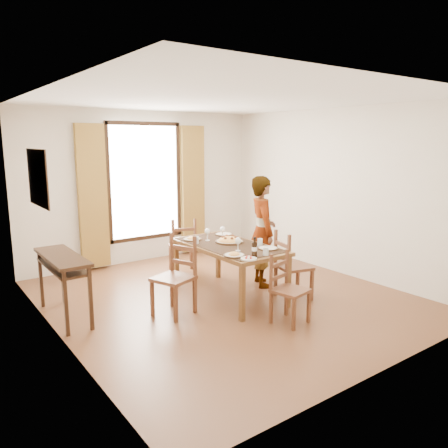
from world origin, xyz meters
TOP-DOWN VIEW (x-y plane):
  - ground at (0.00, 0.00)m, footprint 5.00×5.00m
  - room_shell at (-0.00, 0.13)m, footprint 4.60×5.10m
  - console_table at (-2.03, 0.60)m, footprint 0.38×1.20m
  - dining_table at (0.06, 0.01)m, footprint 0.89×1.71m
  - chair_west at (-0.85, -0.09)m, footprint 0.57×0.57m
  - chair_north at (0.10, 1.33)m, footprint 0.54×0.54m
  - chair_south at (0.11, -1.13)m, footprint 0.45×0.45m
  - chair_east at (0.72, -0.57)m, footprint 0.51×0.51m
  - man at (0.78, 0.13)m, footprint 0.90×0.85m
  - plate_sw at (-0.25, -0.53)m, footprint 0.27×0.27m
  - plate_se at (0.33, -0.51)m, footprint 0.27×0.27m
  - plate_nw at (-0.20, 0.55)m, footprint 0.27×0.27m
  - plate_ne at (0.37, 0.55)m, footprint 0.27×0.27m
  - pasta_platter at (0.14, 0.10)m, footprint 0.40×0.40m
  - caprese_plate at (-0.20, -0.76)m, footprint 0.20×0.20m
  - wine_glass_a at (-0.06, -0.35)m, footprint 0.08×0.08m
  - wine_glass_b at (0.22, 0.37)m, footprint 0.08×0.08m
  - wine_glass_c at (-0.04, 0.38)m, footprint 0.08×0.08m
  - tumbler_a at (0.36, -0.31)m, footprint 0.07×0.07m
  - tumbler_b at (-0.27, 0.32)m, footprint 0.07×0.07m
  - tumbler_c at (0.09, -0.73)m, footprint 0.07×0.07m
  - wine_bottle at (-0.07, -0.70)m, footprint 0.07×0.07m

SIDE VIEW (x-z plane):
  - ground at x=0.00m, z-range 0.00..0.00m
  - chair_south at x=0.11m, z-range -0.03..0.83m
  - chair_north at x=0.10m, z-range -0.03..0.91m
  - chair_east at x=0.72m, z-range -0.03..0.93m
  - chair_west at x=-0.85m, z-range -0.03..0.97m
  - console_table at x=-2.03m, z-range 0.28..1.08m
  - dining_table at x=0.06m, z-range 0.31..1.06m
  - caprese_plate at x=-0.20m, z-range 0.76..0.80m
  - plate_sw at x=-0.25m, z-range 0.76..0.81m
  - plate_se at x=0.33m, z-range 0.76..0.81m
  - plate_nw at x=-0.20m, z-range 0.76..0.81m
  - plate_ne at x=0.37m, z-range 0.76..0.81m
  - pasta_platter at x=0.14m, z-range 0.76..0.86m
  - tumbler_a at x=0.36m, z-range 0.76..0.86m
  - tumbler_b at x=-0.27m, z-range 0.76..0.86m
  - tumbler_c at x=0.09m, z-range 0.76..0.86m
  - man at x=0.78m, z-range 0.00..1.66m
  - wine_glass_a at x=-0.06m, z-range 0.76..0.94m
  - wine_glass_b at x=0.22m, z-range 0.76..0.94m
  - wine_glass_c at x=-0.04m, z-range 0.76..0.94m
  - wine_bottle at x=-0.07m, z-range 0.76..1.00m
  - room_shell at x=0.00m, z-range 0.17..2.91m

